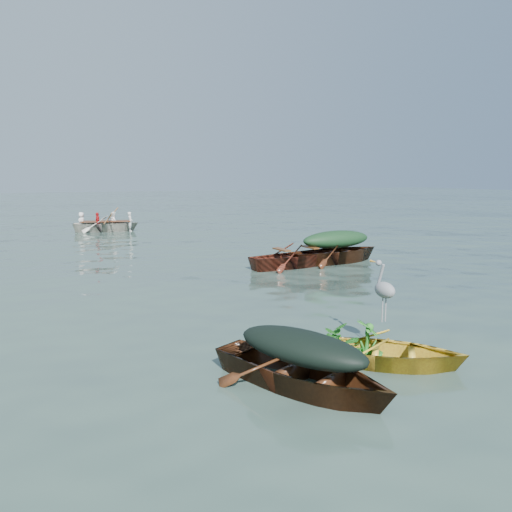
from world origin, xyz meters
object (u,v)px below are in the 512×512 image
(dark_covered_boat, at_px, (301,389))
(heron, at_px, (384,299))
(green_tarp_boat, at_px, (336,263))
(rowed_boat, at_px, (106,232))
(yellow_dinghy, at_px, (385,365))
(open_wooden_boat, at_px, (296,267))

(dark_covered_boat, bearing_deg, heron, -5.35)
(dark_covered_boat, xyz_separation_m, green_tarp_boat, (5.47, 7.25, 0.00))
(green_tarp_boat, relative_size, heron, 4.57)
(dark_covered_boat, bearing_deg, rowed_boat, 63.43)
(yellow_dinghy, xyz_separation_m, green_tarp_boat, (4.01, 7.07, 0.00))
(green_tarp_boat, bearing_deg, dark_covered_boat, 140.17)
(yellow_dinghy, xyz_separation_m, rowed_boat, (-0.87, 18.55, 0.00))
(yellow_dinghy, relative_size, rowed_boat, 0.66)
(green_tarp_boat, distance_m, rowed_boat, 12.48)
(green_tarp_boat, xyz_separation_m, open_wooden_boat, (-1.42, -0.07, 0.00))
(yellow_dinghy, distance_m, heron, 0.98)
(dark_covered_boat, distance_m, open_wooden_boat, 8.24)
(green_tarp_boat, bearing_deg, heron, 148.08)
(dark_covered_boat, height_order, green_tarp_boat, green_tarp_boat)
(open_wooden_boat, xyz_separation_m, rowed_boat, (-3.46, 11.55, 0.00))
(yellow_dinghy, distance_m, dark_covered_boat, 1.47)
(yellow_dinghy, xyz_separation_m, dark_covered_boat, (-1.46, -0.18, 0.00))
(yellow_dinghy, bearing_deg, green_tarp_boat, 11.30)
(open_wooden_boat, distance_m, heron, 6.98)
(rowed_boat, bearing_deg, dark_covered_boat, -167.73)
(green_tarp_boat, height_order, heron, heron)
(yellow_dinghy, relative_size, heron, 2.93)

